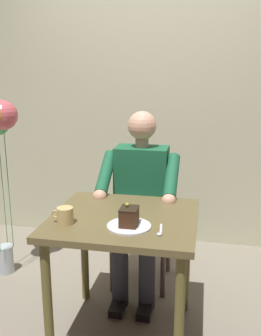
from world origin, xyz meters
name	(u,v)px	position (x,y,z in m)	size (l,w,h in m)	color
ground_plane	(124,333)	(0.00, 0.00, 0.00)	(14.00, 14.00, 0.00)	gray
cafe_rear_panel	(159,75)	(0.00, -1.43, 1.50)	(6.40, 0.12, 3.00)	beige
dining_table	(124,235)	(0.00, 0.00, 0.64)	(0.80, 0.74, 0.75)	brown
chair	(144,213)	(0.00, -0.68, 0.51)	(0.42, 0.42, 0.92)	brown
seated_person	(140,201)	(0.00, -0.51, 0.66)	(0.53, 0.58, 1.27)	#1A5B39
dessert_plate	(129,226)	(-0.06, 0.14, 0.76)	(0.23, 0.23, 0.01)	white
cake_slice	(129,216)	(-0.06, 0.14, 0.81)	(0.09, 0.11, 0.11)	#3D2414
coffee_cup	(65,215)	(0.28, 0.17, 0.80)	(0.12, 0.09, 0.09)	tan
dessert_spoon	(160,231)	(-0.22, 0.18, 0.76)	(0.03, 0.14, 0.01)	silver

